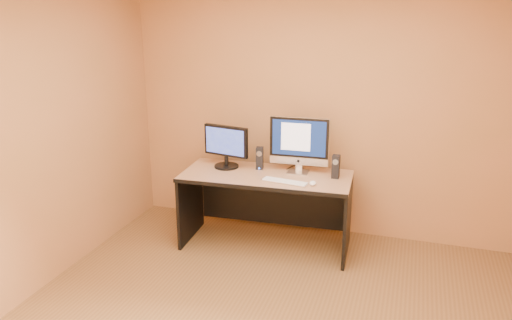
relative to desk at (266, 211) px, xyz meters
name	(u,v)px	position (x,y,z in m)	size (l,w,h in m)	color
walls	(262,169)	(0.40, -1.42, 0.92)	(4.00, 4.00, 2.60)	#AB6E45
desk	(266,211)	(0.00, 0.00, 0.00)	(1.64, 0.72, 0.76)	tan
imac	(299,145)	(0.28, 0.16, 0.66)	(0.58, 0.21, 0.56)	#B1B2B6
second_monitor	(226,147)	(-0.45, 0.10, 0.59)	(0.49, 0.25, 0.43)	black
speaker_left	(260,158)	(-0.11, 0.15, 0.49)	(0.07, 0.07, 0.23)	black
speaker_right	(336,167)	(0.66, 0.11, 0.49)	(0.07, 0.07, 0.23)	black
keyboard	(285,182)	(0.23, -0.16, 0.39)	(0.44, 0.12, 0.02)	silver
mouse	(313,183)	(0.49, -0.15, 0.40)	(0.06, 0.10, 0.04)	white
cable_a	(303,170)	(0.32, 0.24, 0.38)	(0.01, 0.01, 0.23)	black
cable_b	(291,167)	(0.18, 0.30, 0.38)	(0.01, 0.01, 0.18)	black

